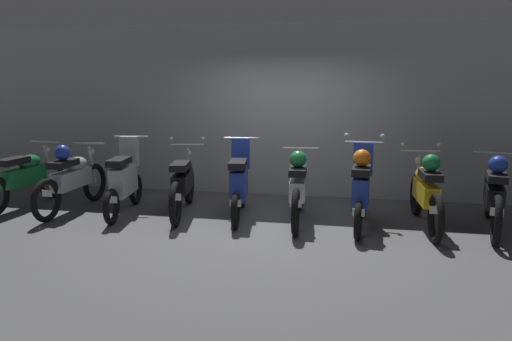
% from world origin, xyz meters
% --- Properties ---
extents(ground_plane, '(80.00, 80.00, 0.00)m').
position_xyz_m(ground_plane, '(0.00, 0.00, 0.00)').
color(ground_plane, '#4C4C4F').
extents(back_wall, '(16.10, 0.30, 3.02)m').
position_xyz_m(back_wall, '(0.00, 2.05, 1.51)').
color(back_wall, '#9EA0A3').
rests_on(back_wall, ground).
extents(motorbike_slot_0, '(0.56, 1.95, 1.03)m').
position_xyz_m(motorbike_slot_0, '(-4.05, 0.29, 0.49)').
color(motorbike_slot_0, black).
rests_on(motorbike_slot_0, ground).
extents(motorbike_slot_1, '(0.56, 1.95, 1.08)m').
position_xyz_m(motorbike_slot_1, '(-3.15, 0.22, 0.53)').
color(motorbike_slot_1, black).
rests_on(motorbike_slot_1, ground).
extents(motorbike_slot_2, '(0.56, 1.68, 1.18)m').
position_xyz_m(motorbike_slot_2, '(-2.26, 0.23, 0.52)').
color(motorbike_slot_2, black).
rests_on(motorbike_slot_2, ground).
extents(motorbike_slot_3, '(0.60, 1.94, 1.15)m').
position_xyz_m(motorbike_slot_3, '(-1.35, 0.38, 0.49)').
color(motorbike_slot_3, black).
rests_on(motorbike_slot_3, ground).
extents(motorbike_slot_4, '(0.56, 1.68, 1.18)m').
position_xyz_m(motorbike_slot_4, '(-0.46, 0.37, 0.52)').
color(motorbike_slot_4, black).
rests_on(motorbike_slot_4, ground).
extents(motorbike_slot_5, '(0.56, 1.95, 1.08)m').
position_xyz_m(motorbike_slot_5, '(0.45, 0.32, 0.53)').
color(motorbike_slot_5, black).
rests_on(motorbike_slot_5, ground).
extents(motorbike_slot_6, '(0.59, 1.68, 1.29)m').
position_xyz_m(motorbike_slot_6, '(1.35, 0.20, 0.57)').
color(motorbike_slot_6, black).
rests_on(motorbike_slot_6, ground).
extents(motorbike_slot_7, '(0.59, 1.95, 1.15)m').
position_xyz_m(motorbike_slot_7, '(2.25, 0.34, 0.53)').
color(motorbike_slot_7, black).
rests_on(motorbike_slot_7, ground).
extents(motorbike_slot_8, '(0.61, 1.93, 1.08)m').
position_xyz_m(motorbike_slot_8, '(3.15, 0.38, 0.53)').
color(motorbike_slot_8, black).
rests_on(motorbike_slot_8, ground).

